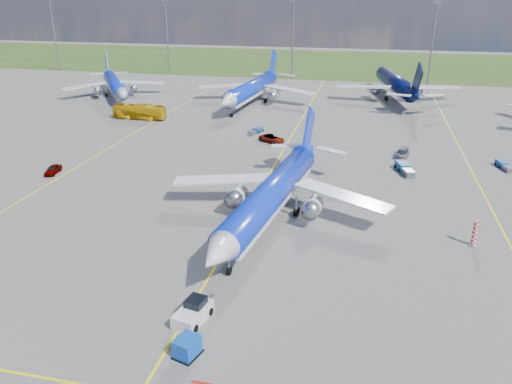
% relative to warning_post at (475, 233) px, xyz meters
% --- Properties ---
extents(ground, '(400.00, 400.00, 0.00)m').
position_rel_warning_post_xyz_m(ground, '(-26.00, -8.00, -1.50)').
color(ground, '#585856').
rests_on(ground, ground).
extents(grass_strip, '(400.00, 80.00, 0.01)m').
position_rel_warning_post_xyz_m(grass_strip, '(-26.00, 142.00, -1.50)').
color(grass_strip, '#2D4719').
rests_on(grass_strip, ground).
extents(taxiway_lines, '(60.25, 160.00, 0.02)m').
position_rel_warning_post_xyz_m(taxiway_lines, '(-25.83, 19.70, -1.49)').
color(taxiway_lines, yellow).
rests_on(taxiway_lines, ground).
extents(floodlight_masts, '(202.20, 0.50, 22.70)m').
position_rel_warning_post_xyz_m(floodlight_masts, '(-16.00, 102.00, 11.06)').
color(floodlight_masts, slate).
rests_on(floodlight_masts, ground).
extents(warning_post, '(0.50, 0.50, 3.00)m').
position_rel_warning_post_xyz_m(warning_post, '(0.00, 0.00, 0.00)').
color(warning_post, red).
rests_on(warning_post, ground).
extents(bg_jet_nw, '(43.42, 45.69, 9.53)m').
position_rel_warning_post_xyz_m(bg_jet_nw, '(-75.39, 64.33, -1.50)').
color(bg_jet_nw, '#0E2CC6').
rests_on(bg_jet_nw, ground).
extents(bg_jet_nnw, '(35.35, 44.17, 10.82)m').
position_rel_warning_post_xyz_m(bg_jet_nnw, '(-39.73, 64.42, -1.50)').
color(bg_jet_nnw, '#0E2CC6').
rests_on(bg_jet_nnw, ground).
extents(bg_jet_n, '(40.18, 48.17, 11.18)m').
position_rel_warning_post_xyz_m(bg_jet_n, '(-6.04, 79.17, -1.50)').
color(bg_jet_n, '#070E3C').
rests_on(bg_jet_n, ground).
extents(main_airliner, '(34.36, 42.34, 10.17)m').
position_rel_warning_post_xyz_m(main_airliner, '(-22.56, 1.20, -1.50)').
color(main_airliner, '#0E2CC6').
rests_on(main_airliner, ground).
extents(pushback_tug, '(2.70, 5.47, 1.82)m').
position_rel_warning_post_xyz_m(pushback_tug, '(-25.19, -19.14, -0.77)').
color(pushback_tug, silver).
rests_on(pushback_tug, ground).
extents(uld_container, '(1.98, 2.23, 1.50)m').
position_rel_warning_post_xyz_m(uld_container, '(-24.20, -23.40, -0.75)').
color(uld_container, '#0C45B3').
rests_on(uld_container, ground).
extents(apron_bus, '(11.32, 2.65, 3.15)m').
position_rel_warning_post_xyz_m(apron_bus, '(-59.74, 44.73, 0.08)').
color(apron_bus, '#C9980B').
rests_on(apron_bus, ground).
extents(service_car_a, '(2.02, 3.92, 1.28)m').
position_rel_warning_post_xyz_m(service_car_a, '(-57.83, 10.20, -0.86)').
color(service_car_a, '#999999').
rests_on(service_car_a, ground).
extents(service_car_b, '(5.49, 4.72, 1.40)m').
position_rel_warning_post_xyz_m(service_car_b, '(-28.83, 33.71, -0.80)').
color(service_car_b, '#999999').
rests_on(service_car_b, ground).
extents(service_car_c, '(2.70, 4.84, 1.32)m').
position_rel_warning_post_xyz_m(service_car_c, '(-6.16, 30.03, -0.84)').
color(service_car_c, '#999999').
rests_on(service_car_c, ground).
extents(baggage_tug_w, '(2.84, 5.50, 1.19)m').
position_rel_warning_post_xyz_m(baggage_tug_w, '(-6.15, 22.64, -0.94)').
color(baggage_tug_w, '#17598C').
rests_on(baggage_tug_w, ground).
extents(baggage_tug_c, '(2.31, 4.42, 0.96)m').
position_rel_warning_post_xyz_m(baggage_tug_c, '(-33.03, 39.21, -1.05)').
color(baggage_tug_c, '#184793').
rests_on(baggage_tug_c, ground).
extents(baggage_tug_e, '(2.03, 4.33, 0.94)m').
position_rel_warning_post_xyz_m(baggage_tug_e, '(9.00, 27.78, -1.06)').
color(baggage_tug_e, '#184D95').
rests_on(baggage_tug_e, ground).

